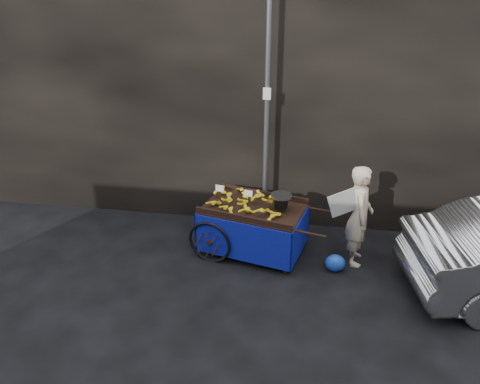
# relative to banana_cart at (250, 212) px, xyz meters

# --- Properties ---
(ground) EXTENTS (80.00, 80.00, 0.00)m
(ground) POSITION_rel_banana_cart_xyz_m (-0.15, -0.62, -0.70)
(ground) COLOR black
(ground) RESTS_ON ground
(building_wall) EXTENTS (13.50, 2.00, 5.00)m
(building_wall) POSITION_rel_banana_cart_xyz_m (0.24, 1.98, 1.80)
(building_wall) COLOR black
(building_wall) RESTS_ON ground
(street_pole) EXTENTS (0.12, 0.10, 4.00)m
(street_pole) POSITION_rel_banana_cart_xyz_m (0.15, 0.68, 1.30)
(street_pole) COLOR slate
(street_pole) RESTS_ON ground
(banana_cart) EXTENTS (2.26, 1.39, 1.14)m
(banana_cart) POSITION_rel_banana_cart_xyz_m (0.00, 0.00, 0.00)
(banana_cart) COLOR black
(banana_cart) RESTS_ON ground
(vendor) EXTENTS (0.71, 0.59, 1.58)m
(vendor) POSITION_rel_banana_cart_xyz_m (1.64, -0.03, 0.09)
(vendor) COLOR beige
(vendor) RESTS_ON ground
(plastic_bag) EXTENTS (0.30, 0.24, 0.27)m
(plastic_bag) POSITION_rel_banana_cart_xyz_m (1.33, -0.36, -0.57)
(plastic_bag) COLOR blue
(plastic_bag) RESTS_ON ground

